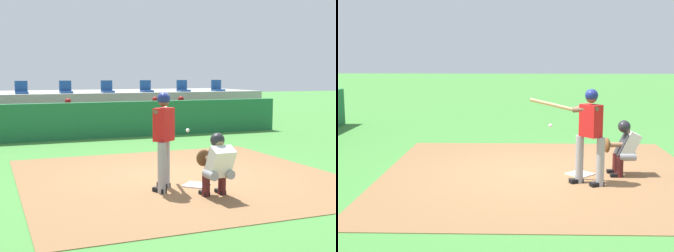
{
  "view_description": "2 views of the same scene",
  "coord_description": "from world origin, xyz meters",
  "views": [
    {
      "loc": [
        -3.68,
        -8.71,
        2.12
      ],
      "look_at": [
        0.0,
        0.7,
        1.0
      ],
      "focal_mm": 49.91,
      "sensor_mm": 36.0,
      "label": 1
    },
    {
      "loc": [
        -9.47,
        0.43,
        2.53
      ],
      "look_at": [
        0.0,
        0.7,
        1.0
      ],
      "focal_mm": 51.39,
      "sensor_mm": 36.0,
      "label": 2
    }
  ],
  "objects": [
    {
      "name": "batter_at_plate",
      "position": [
        -0.69,
        -0.85,
        1.04
      ],
      "size": [
        0.65,
        1.39,
        1.8
      ],
      "color": "#99999E",
      "rests_on": "ground"
    },
    {
      "name": "dirt_infield",
      "position": [
        0.0,
        0.0,
        0.01
      ],
      "size": [
        6.4,
        6.4,
        0.01
      ],
      "primitive_type": "cube",
      "color": "olive",
      "rests_on": "ground"
    },
    {
      "name": "ground_plane",
      "position": [
        0.0,
        0.0,
        0.0
      ],
      "size": [
        80.0,
        80.0,
        0.0
      ],
      "primitive_type": "plane",
      "color": "#428438"
    },
    {
      "name": "home_plate",
      "position": [
        0.0,
        -0.8,
        0.02
      ],
      "size": [
        0.62,
        0.62,
        0.02
      ],
      "primitive_type": "cube",
      "rotation": [
        0.0,
        0.0,
        0.79
      ],
      "color": "white",
      "rests_on": "dirt_infield"
    },
    {
      "name": "catcher_crouched",
      "position": [
        -0.02,
        -1.64,
        0.61
      ],
      "size": [
        0.49,
        1.82,
        1.13
      ],
      "color": "gray",
      "rests_on": "ground"
    }
  ]
}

